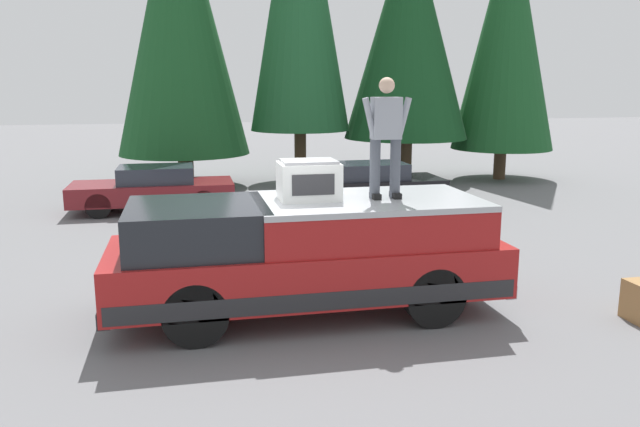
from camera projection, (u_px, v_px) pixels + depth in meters
name	position (u px, v px, depth m)	size (l,w,h in m)	color
ground_plane	(255.00, 311.00, 9.24)	(90.00, 90.00, 0.00)	slate
pickup_truck	(307.00, 254.00, 9.02)	(2.01, 5.54, 1.65)	maroon
compressor_unit	(309.00, 180.00, 8.88)	(0.65, 0.84, 0.56)	silver
person_on_truck_bed	(386.00, 135.00, 8.88)	(0.29, 0.72, 1.69)	#4C515B
parked_car_black	(367.00, 184.00, 17.07)	(1.64, 4.10, 1.16)	black
parked_car_maroon	(154.00, 189.00, 16.38)	(1.64, 4.10, 1.16)	maroon
conifer_far_left	(507.00, 32.00, 20.95)	(3.38, 3.38, 8.79)	#4C3826
conifer_left	(408.00, 29.00, 20.44)	(4.05, 4.05, 8.51)	#4C3826
conifer_center_right	(179.00, 16.00, 19.30)	(4.08, 4.08, 9.50)	#4C3826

